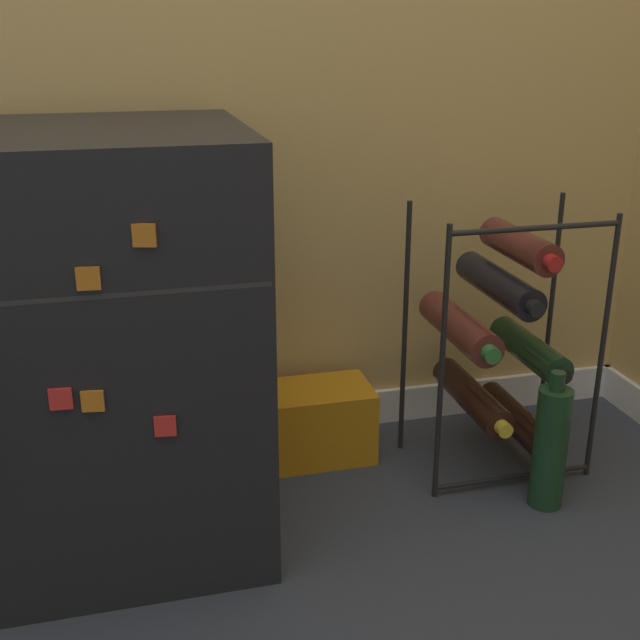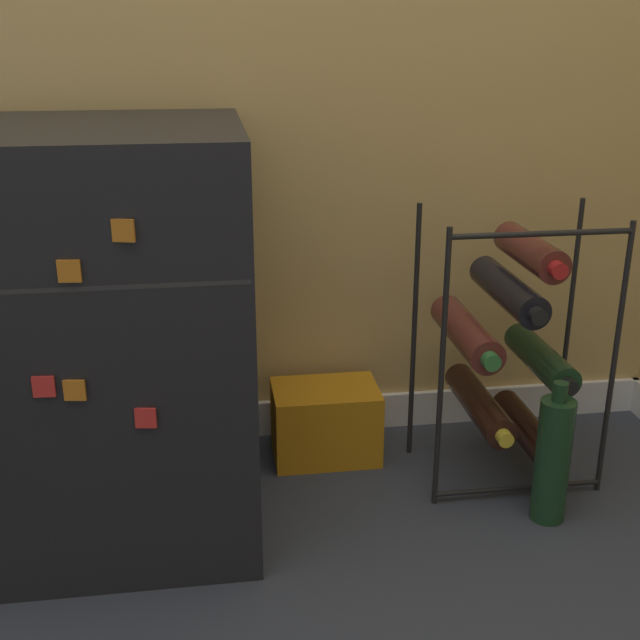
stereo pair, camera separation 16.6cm
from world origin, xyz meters
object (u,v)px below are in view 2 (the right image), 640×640
mini_fridge (107,335)px  soda_box (325,422)px  loose_bottle_floor (553,459)px  wine_rack (508,349)px

mini_fridge → soda_box: bearing=21.0°
mini_fridge → loose_bottle_floor: (0.89, -0.15, -0.27)m
wine_rack → loose_bottle_floor: size_ratio=1.97×
mini_fridge → soda_box: size_ratio=3.25×
wine_rack → loose_bottle_floor: wine_rack is taller
soda_box → loose_bottle_floor: (0.42, -0.33, 0.05)m
wine_rack → soda_box: wine_rack is taller
wine_rack → mini_fridge: bearing=-176.9°
mini_fridge → loose_bottle_floor: bearing=-9.6°
soda_box → loose_bottle_floor: size_ratio=0.80×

